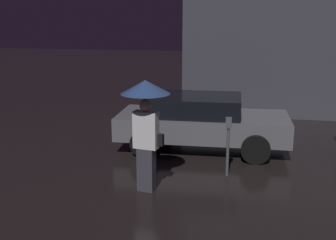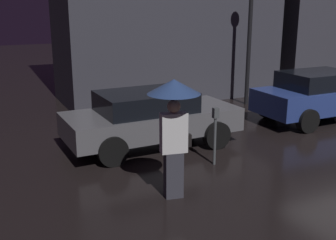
{
  "view_description": "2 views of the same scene",
  "coord_description": "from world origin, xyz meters",
  "px_view_note": "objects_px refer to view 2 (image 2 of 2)",
  "views": [
    {
      "loc": [
        -4.1,
        -8.67,
        3.3
      ],
      "look_at": [
        -5.65,
        -0.14,
        1.11
      ],
      "focal_mm": 45.0,
      "sensor_mm": 36.0,
      "label": 1
    },
    {
      "loc": [
        -8.95,
        -7.52,
        3.36
      ],
      "look_at": [
        -5.19,
        0.3,
        0.95
      ],
      "focal_mm": 45.0,
      "sensor_mm": 36.0,
      "label": 2
    }
  ],
  "objects_px": {
    "parking_meter": "(215,130)",
    "street_lamp_near": "(250,26)",
    "pedestrian_with_umbrella": "(174,112)",
    "parked_car_grey": "(150,117)",
    "parked_car_blue": "(319,95)"
  },
  "relations": [
    {
      "from": "parked_car_blue",
      "to": "pedestrian_with_umbrella",
      "type": "bearing_deg",
      "value": -155.83
    },
    {
      "from": "pedestrian_with_umbrella",
      "to": "parking_meter",
      "type": "distance_m",
      "value": 1.97
    },
    {
      "from": "parking_meter",
      "to": "street_lamp_near",
      "type": "distance_m",
      "value": 6.2
    },
    {
      "from": "parked_car_blue",
      "to": "parking_meter",
      "type": "relative_size",
      "value": 3.1
    },
    {
      "from": "street_lamp_near",
      "to": "parking_meter",
      "type": "bearing_deg",
      "value": -132.41
    },
    {
      "from": "parked_car_grey",
      "to": "street_lamp_near",
      "type": "height_order",
      "value": "street_lamp_near"
    },
    {
      "from": "parked_car_blue",
      "to": "parked_car_grey",
      "type": "bearing_deg",
      "value": 180.0
    },
    {
      "from": "parked_car_grey",
      "to": "parking_meter",
      "type": "bearing_deg",
      "value": -68.15
    },
    {
      "from": "pedestrian_with_umbrella",
      "to": "parked_car_grey",
      "type": "bearing_deg",
      "value": -94.62
    },
    {
      "from": "pedestrian_with_umbrella",
      "to": "parked_car_blue",
      "type": "bearing_deg",
      "value": -145.3
    },
    {
      "from": "parking_meter",
      "to": "street_lamp_near",
      "type": "xyz_separation_m",
      "value": [
        3.99,
        4.37,
        1.85
      ]
    },
    {
      "from": "parked_car_blue",
      "to": "parking_meter",
      "type": "xyz_separation_m",
      "value": [
        -4.66,
        -1.74,
        0.01
      ]
    },
    {
      "from": "street_lamp_near",
      "to": "parked_car_blue",
      "type": "bearing_deg",
      "value": -75.64
    },
    {
      "from": "parked_car_grey",
      "to": "pedestrian_with_umbrella",
      "type": "relative_size",
      "value": 1.97
    },
    {
      "from": "parked_car_grey",
      "to": "parking_meter",
      "type": "distance_m",
      "value": 1.89
    }
  ]
}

